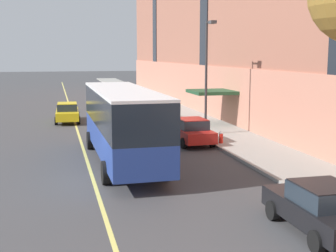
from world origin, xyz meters
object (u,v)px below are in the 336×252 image
Objects in this scene: parked_car_red_4 at (191,131)px; street_lamp at (207,66)px; parked_car_darkgray_0 at (155,111)px; fire_hydrant at (221,137)px; parked_car_black_1 at (321,208)px; city_bus at (122,121)px; parked_car_silver_3 at (136,101)px; taxi_cab at (67,112)px.

street_lamp reaches higher than parked_car_red_4.
parked_car_darkgray_0 is 0.97× the size of parked_car_red_4.
parked_car_red_4 is 1.87m from fire_hydrant.
fire_hydrant is (1.81, 13.66, -0.29)m from parked_car_black_1.
city_bus is 2.64× the size of parked_car_silver_3.
city_bus reaches higher than fire_hydrant.
street_lamp reaches higher than parked_car_darkgray_0.
parked_car_darkgray_0 is 24.75m from parked_car_black_1.
parked_car_darkgray_0 is at bearing 89.51° from parked_car_black_1.
parked_car_red_4 is at bearing 147.67° from fire_hydrant.
taxi_cab is (-6.99, 11.04, 0.00)m from parked_car_red_4.
parked_car_silver_3 is at bearing 89.71° from parked_car_black_1.
street_lamp reaches higher than city_bus.
city_bus reaches higher than parked_car_black_1.
fire_hydrant is (6.31, 3.20, -1.65)m from city_bus.
city_bus is 16.36× the size of fire_hydrant.
parked_car_black_1 and taxi_cab have the same top height.
street_lamp is at bearing 88.09° from fire_hydrant.
parked_car_black_1 is at bearing -75.29° from taxi_cab.
parked_car_black_1 is (4.50, -10.45, -1.36)m from city_bus.
parked_car_darkgray_0 is 7.02m from taxi_cab.
taxi_cab is at bearing 122.36° from parked_car_red_4.
parked_car_darkgray_0 is at bearing 90.22° from parked_car_red_4.
city_bus is at bearing -153.09° from fire_hydrant.
city_bus is 6.48m from parked_car_red_4.
city_bus is 23.51m from parked_car_silver_3.
parked_car_black_1 is 0.58× the size of street_lamp.
parked_car_darkgray_0 is 0.93× the size of taxi_cab.
parked_car_darkgray_0 is 9.10m from street_lamp.
parked_car_red_4 is at bearing 89.03° from parked_car_black_1.
fire_hydrant is at bearing -85.26° from parked_car_silver_3.
parked_car_darkgray_0 and taxi_cab have the same top height.
parked_car_black_1 is 0.94× the size of parked_car_red_4.
parked_car_black_1 is (-0.21, -24.75, 0.00)m from parked_car_darkgray_0.
parked_car_darkgray_0 is 0.99× the size of parked_car_silver_3.
city_bus reaches higher than parked_car_silver_3.
parked_car_silver_3 is 0.94× the size of taxi_cab.
street_lamp is at bearing 44.07° from city_bus.
street_lamp is (6.41, 6.21, 2.46)m from city_bus.
city_bus is 2.59× the size of parked_car_red_4.
parked_car_darkgray_0 is 1.04× the size of parked_car_black_1.
parked_car_silver_3 reaches higher than fire_hydrant.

